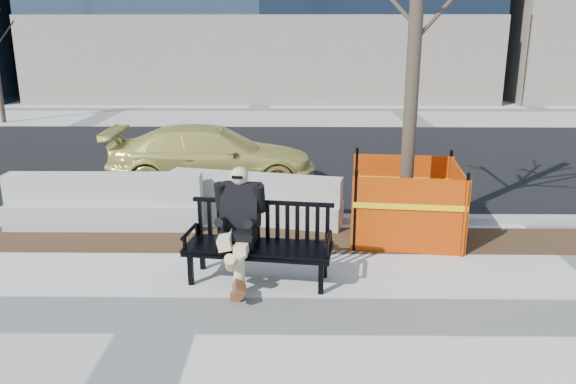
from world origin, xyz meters
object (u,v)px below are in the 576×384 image
bench (259,280)px  seated_man (240,277)px  sedan (214,185)px  tree_fence (403,235)px  jersey_barrier_left (107,227)px  jersey_barrier_right (255,221)px

bench → seated_man: bearing=169.1°
seated_man → sedan: (-1.07, 4.98, 0.00)m
tree_fence → jersey_barrier_left: tree_fence is taller
bench → jersey_barrier_right: size_ratio=0.65×
seated_man → sedan: bearing=110.5°
sedan → jersey_barrier_left: sedan is taller
sedan → jersey_barrier_left: (-1.51, -2.84, 0.00)m
sedan → jersey_barrier_right: (1.12, -2.52, 0.00)m
tree_fence → seated_man: bearing=-146.2°
bench → seated_man: seated_man is taller
jersey_barrier_left → sedan: bearing=61.9°
bench → jersey_barrier_left: bench is taller
seated_man → jersey_barrier_left: (-2.57, 2.14, 0.00)m
seated_man → sedan: seated_man is taller
bench → tree_fence: bearing=46.7°
bench → jersey_barrier_right: bearing=103.4°
bench → jersey_barrier_right: 2.57m
seated_man → jersey_barrier_right: seated_man is taller
seated_man → jersey_barrier_right: 2.46m
tree_fence → jersey_barrier_left: size_ratio=1.94×
tree_fence → jersey_barrier_right: size_ratio=2.11×
bench → jersey_barrier_left: 3.62m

